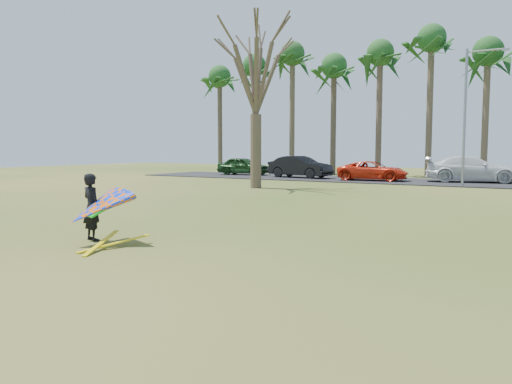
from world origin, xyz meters
The scene contains 16 objects.
ground centered at (0.00, 0.00, 0.00)m, with size 100.00×100.00×0.00m, color #21480F.
parking_strip centered at (0.00, 25.00, 0.03)m, with size 46.00×7.00×0.06m, color black.
palm_0 centered at (-22.00, 31.00, 9.17)m, with size 4.84×4.84×10.84m.
palm_1 centered at (-18.00, 31.00, 9.85)m, with size 4.84×4.84×11.54m.
palm_2 centered at (-14.00, 31.00, 10.52)m, with size 4.84×4.84×12.24m.
palm_3 centered at (-10.00, 31.00, 9.17)m, with size 4.84×4.84×10.84m.
palm_4 centered at (-6.00, 31.00, 9.85)m, with size 4.84×4.84×11.54m.
palm_5 centered at (-2.00, 31.00, 10.52)m, with size 4.84×4.84×12.24m.
palm_6 centered at (2.00, 31.00, 9.17)m, with size 4.84×4.84×10.84m.
bare_tree_left centered at (-8.00, 15.00, 6.92)m, with size 6.60×6.60×9.70m.
streetlight centered at (2.16, 22.00, 4.46)m, with size 2.28×0.18×8.00m.
car_0 centered at (-15.88, 25.78, 0.80)m, with size 1.76×4.37×1.49m, color #193D18.
car_1 centered at (-9.99, 24.63, 0.88)m, with size 1.73×4.97×1.64m, color black.
car_2 centered at (-4.17, 24.20, 0.72)m, with size 2.20×4.77×1.33m, color red.
car_3 centered at (1.95, 25.89, 0.91)m, with size 2.37×5.83×1.69m, color silver.
kite_flyer centered at (-2.43, -1.32, 0.85)m, with size 2.13×2.39×2.02m.
Camera 1 is at (6.97, -9.35, 2.27)m, focal length 35.00 mm.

